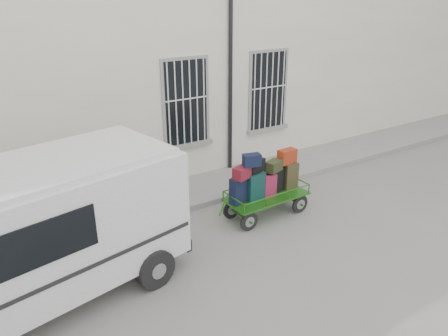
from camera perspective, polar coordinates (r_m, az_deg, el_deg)
name	(u,v)px	position (r m, az deg, el deg)	size (l,w,h in m)	color
ground	(264,222)	(10.24, 5.29, -7.02)	(80.00, 80.00, 0.00)	slate
building	(158,60)	(13.82, -8.60, 13.78)	(24.00, 5.15, 6.00)	beige
sidewalk	(215,185)	(11.82, -1.17, -2.30)	(24.00, 1.70, 0.15)	gray
luggage_cart	(265,183)	(10.17, 5.42, -2.01)	(2.34, 0.95, 1.67)	black
van	(35,229)	(7.76, -23.50, -7.28)	(5.21, 3.01, 2.47)	silver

